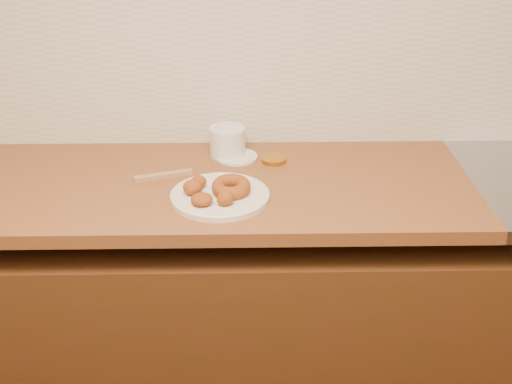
# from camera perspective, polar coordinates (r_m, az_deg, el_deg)

# --- Properties ---
(wall_back) EXTENTS (4.00, 0.02, 2.70)m
(wall_back) POSITION_cam_1_polar(r_m,az_deg,el_deg) (2.05, 3.78, 16.37)
(wall_back) COLOR tan
(wall_back) RESTS_ON ground
(base_cabinet) EXTENTS (3.60, 0.60, 0.77)m
(base_cabinet) POSITION_cam_1_polar(r_m,az_deg,el_deg) (2.17, 3.64, -11.14)
(base_cabinet) COLOR #4C2816
(base_cabinet) RESTS_ON floor
(butcher_block) EXTENTS (2.30, 0.62, 0.04)m
(butcher_block) POSITION_cam_1_polar(r_m,az_deg,el_deg) (1.96, -15.21, 0.38)
(butcher_block) COLOR brown
(butcher_block) RESTS_ON base_cabinet
(backsplash) EXTENTS (3.60, 0.02, 0.60)m
(backsplash) POSITION_cam_1_polar(r_m,az_deg,el_deg) (2.07, 3.68, 12.23)
(backsplash) COLOR beige
(backsplash) RESTS_ON wall_back
(donut_plate) EXTENTS (0.28, 0.28, 0.02)m
(donut_plate) POSITION_cam_1_polar(r_m,az_deg,el_deg) (1.79, -3.22, -0.36)
(donut_plate) COLOR silver
(donut_plate) RESTS_ON butcher_block
(ring_donut) EXTENTS (0.11, 0.12, 0.05)m
(ring_donut) POSITION_cam_1_polar(r_m,az_deg,el_deg) (1.78, -2.25, 0.47)
(ring_donut) COLOR #935620
(ring_donut) RESTS_ON donut_plate
(fried_dough_chunks) EXTENTS (0.16, 0.15, 0.04)m
(fried_dough_chunks) POSITION_cam_1_polar(r_m,az_deg,el_deg) (1.75, -4.78, 0.00)
(fried_dough_chunks) COLOR #935620
(fried_dough_chunks) RESTS_ON donut_plate
(plastic_tub) EXTENTS (0.14, 0.14, 0.09)m
(plastic_tub) POSITION_cam_1_polar(r_m,az_deg,el_deg) (2.04, -2.54, 4.50)
(plastic_tub) COLOR white
(plastic_tub) RESTS_ON butcher_block
(tub_lid) EXTENTS (0.17, 0.17, 0.01)m
(tub_lid) POSITION_cam_1_polar(r_m,az_deg,el_deg) (2.04, -1.74, 3.15)
(tub_lid) COLOR silver
(tub_lid) RESTS_ON butcher_block
(brass_jar_lid) EXTENTS (0.09, 0.09, 0.01)m
(brass_jar_lid) POSITION_cam_1_polar(r_m,az_deg,el_deg) (2.01, 1.57, 2.91)
(brass_jar_lid) COLOR #B98322
(brass_jar_lid) RESTS_ON butcher_block
(wooden_utensil) EXTENTS (0.17, 0.07, 0.01)m
(wooden_utensil) POSITION_cam_1_polar(r_m,az_deg,el_deg) (1.92, -8.24, 1.46)
(wooden_utensil) COLOR #A37551
(wooden_utensil) RESTS_ON butcher_block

